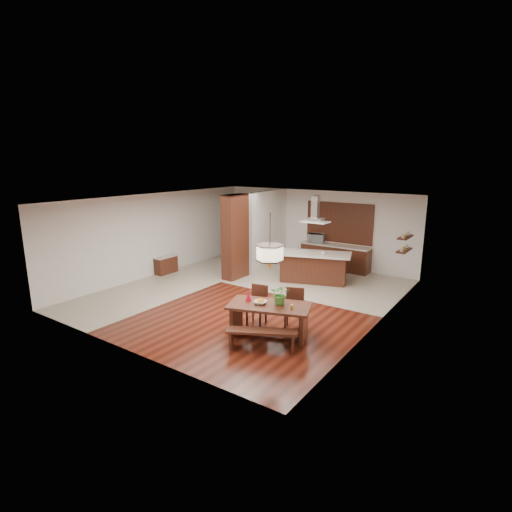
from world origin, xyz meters
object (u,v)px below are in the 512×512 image
Objects in this scene: dining_chair_right at (294,309)px; island_cup at (323,253)px; microwave at (316,238)px; dining_table at (269,313)px; pendant_lantern at (270,242)px; kitchen_island at (313,267)px; hallway_console at (166,265)px; fruit_bowl at (260,302)px; dining_bench at (262,339)px; foliage_plant at (281,294)px; range_hood at (315,209)px; dining_chair_left at (257,306)px.

island_cup reaches higher than dining_chair_right.
microwave is at bearing 90.18° from dining_chair_right.
dining_table is 2.09× the size of dining_chair_right.
pendant_lantern is (0.00, 0.00, 1.67)m from dining_table.
microwave is (-1.96, 6.32, -1.13)m from pendant_lantern.
pendant_lantern is at bearing -94.92° from kitchen_island.
fruit_bowl is (5.77, -2.43, 0.50)m from hallway_console.
pendant_lantern is 0.49× the size of kitchen_island.
dining_bench is 3.16× the size of foliage_plant.
hallway_console is 6.42m from dining_table.
fruit_bowl is at bearing -90.23° from microwave.
foliage_plant reaches higher than kitchen_island.
kitchen_island is 2.15m from microwave.
dining_table is at bearing -131.66° from dining_chair_right.
pendant_lantern reaches higher than hallway_console.
island_cup reaches higher than fruit_bowl.
pendant_lantern is 1.46× the size of range_hood.
dining_chair_left is 0.94m from dining_chair_right.
hallway_console is at bearing 160.53° from foliage_plant.
hallway_console is 1.47× the size of microwave.
range_hood is at bearing 23.43° from hallway_console.
fruit_bowl is (-0.39, -0.25, -0.21)m from foliage_plant.
dining_chair_left is 0.37× the size of kitchen_island.
foliage_plant is at bearing -77.61° from island_cup.
range_hood is 7.04× the size of island_cup.
dining_bench is 5.36× the size of fruit_bowl.
dining_bench is at bearing -79.29° from island_cup.
foliage_plant is at bearing -91.99° from kitchen_island.
dining_table is at bearing -88.37° from microwave.
dining_chair_left is at bearing -83.28° from range_hood.
foliage_plant is (0.20, 0.16, -1.22)m from pendant_lantern.
dining_table is at bearing -80.54° from island_cup.
foliage_plant is at bearing -117.92° from dining_chair_right.
fruit_bowl is (-0.46, -0.78, 0.32)m from dining_chair_right.
dining_table is 1.58× the size of pendant_lantern.
dining_table reaches higher than dining_bench.
fruit_bowl is at bearing -78.68° from range_hood.
range_hood is (-1.30, 4.29, 1.44)m from foliage_plant.
dining_table is at bearing -21.42° from hallway_console.
hallway_console is 5.72m from range_hood.
fruit_bowl is at bearing -58.14° from dining_chair_left.
dining_bench is (0.22, -0.64, -0.36)m from dining_table.
dining_chair_left reaches higher than dining_chair_right.
island_cup is at bearing 99.46° from pendant_lantern.
range_hood is at bearing 103.96° from dining_table.
dining_table is 0.52m from foliage_plant.
dining_chair_right reaches higher than dining_table.
pendant_lantern is 2.68× the size of foliage_plant.
microwave reaches higher than foliage_plant.
range_hood is at bearing 101.32° from fruit_bowl.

